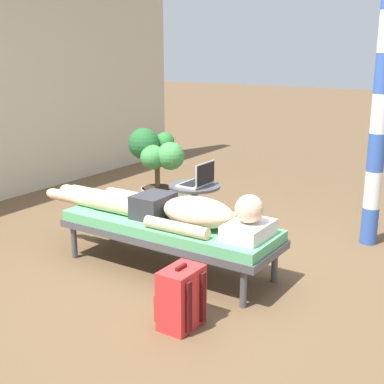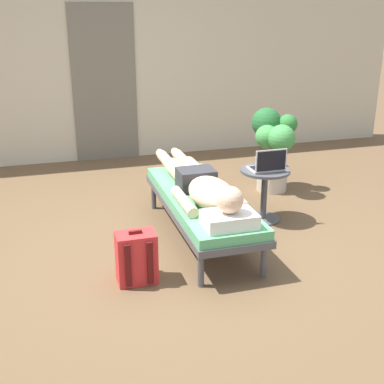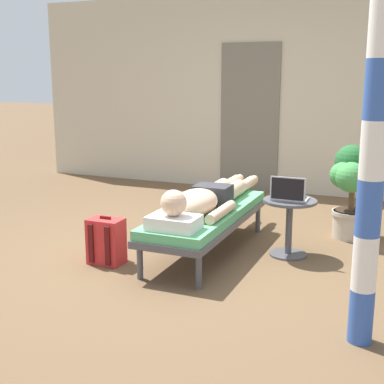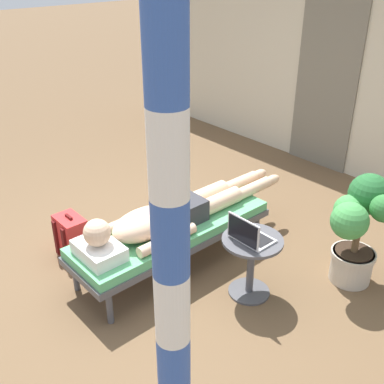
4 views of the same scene
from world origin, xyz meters
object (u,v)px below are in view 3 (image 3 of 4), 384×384
Objects in this scene: laptop at (289,194)px; porch_post at (373,150)px; person_reclining at (205,199)px; backpack at (107,241)px; potted_plant at (351,185)px; lounge_chair at (207,216)px; side_table at (289,218)px.

porch_post is at bearing -60.48° from laptop.
backpack is at bearing -141.40° from person_reclining.
potted_plant is (0.44, 0.83, -0.04)m from laptop.
potted_plant is at bearing 40.66° from backpack.
lounge_chair is 0.18m from person_reclining.
porch_post is at bearing -81.31° from potted_plant.
person_reclining reaches higher than backpack.
laptop is at bearing 119.52° from porch_post.
laptop is 1.69m from porch_post.
potted_plant reaches higher than side_table.
lounge_chair is at bearing 90.00° from person_reclining.
laptop is 1.66m from backpack.
lounge_chair is 0.85× the size of person_reclining.
person_reclining is 0.96m from backpack.
potted_plant reaches higher than lounge_chair.
potted_plant reaches higher than backpack.
potted_plant is at bearing 60.56° from side_table.
lounge_chair is 0.77× the size of porch_post.
backpack is 2.47m from potted_plant.
potted_plant is at bearing 40.79° from lounge_chair.
laptop reaches higher than person_reclining.
laptop is at bearing -90.00° from side_table.
porch_post is (1.49, -1.16, 0.68)m from person_reclining.
lounge_chair is 4.34× the size of backpack.
porch_post reaches higher than backpack.
laptop is at bearing 16.06° from person_reclining.
lounge_chair is 5.93× the size of laptop.
laptop is at bearing 28.40° from backpack.
backpack is 0.18× the size of porch_post.
backpack is at bearing -151.60° from laptop.
backpack is at bearing -139.34° from potted_plant.
laptop reaches higher than side_table.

